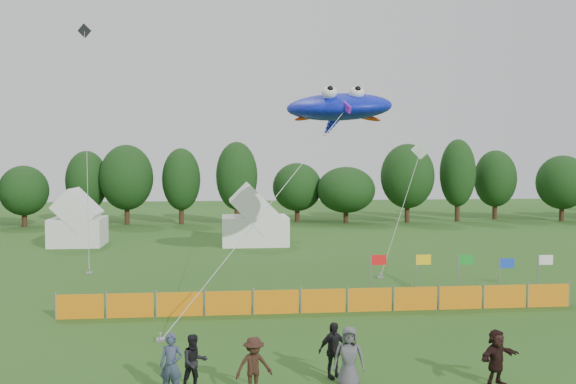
{
  "coord_description": "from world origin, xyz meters",
  "views": [
    {
      "loc": [
        -2.65,
        -18.83,
        6.51
      ],
      "look_at": [
        0.0,
        6.0,
        5.2
      ],
      "focal_mm": 40.0,
      "sensor_mm": 36.0,
      "label": 1
    }
  ],
  "objects": [
    {
      "name": "ground",
      "position": [
        0.0,
        0.0,
        0.0
      ],
      "size": [
        160.0,
        160.0,
        0.0
      ],
      "primitive_type": "plane",
      "color": "#234C16",
      "rests_on": "ground"
    },
    {
      "name": "spectator_a",
      "position": [
        -3.99,
        -1.4,
        0.88
      ],
      "size": [
        0.72,
        0.55,
        1.75
      ],
      "primitive_type": "imported",
      "rotation": [
        0.0,
        0.0,
        -0.23
      ],
      "color": "#313B52",
      "rests_on": "ground"
    },
    {
      "name": "spectator_b",
      "position": [
        -3.39,
        -0.94,
        0.79
      ],
      "size": [
        0.93,
        0.83,
        1.58
      ],
      "primitive_type": "imported",
      "rotation": [
        0.0,
        0.0,
        0.35
      ],
      "color": "black",
      "rests_on": "ground"
    },
    {
      "name": "treeline",
      "position": [
        1.61,
        44.93,
        4.18
      ],
      "size": [
        104.57,
        8.78,
        8.36
      ],
      "color": "#382314",
      "rests_on": "ground"
    },
    {
      "name": "small_kite_dark",
      "position": [
        -10.64,
        21.03,
        8.74
      ],
      "size": [
        1.66,
        5.33,
        14.99
      ],
      "color": "black",
      "rests_on": "ground"
    },
    {
      "name": "tent_right",
      "position": [
        -0.03,
        29.34,
        1.78
      ],
      "size": [
        5.0,
        4.0,
        3.53
      ],
      "color": "white",
      "rests_on": "ground"
    },
    {
      "name": "spectator_d",
      "position": [
        0.66,
        -0.38,
        0.84
      ],
      "size": [
        1.06,
        0.74,
        1.67
      ],
      "primitive_type": "imported",
      "rotation": [
        0.0,
        0.0,
        0.38
      ],
      "color": "black",
      "rests_on": "ground"
    },
    {
      "name": "spectator_c",
      "position": [
        -1.75,
        -1.52,
        0.81
      ],
      "size": [
        1.17,
        0.85,
        1.62
      ],
      "primitive_type": "imported",
      "rotation": [
        0.0,
        0.0,
        0.26
      ],
      "color": "black",
      "rests_on": "ground"
    },
    {
      "name": "small_kite_white",
      "position": [
        8.59,
        18.11,
        5.08
      ],
      "size": [
        4.34,
        4.64,
        7.64
      ],
      "color": "white",
      "rests_on": "ground"
    },
    {
      "name": "flag_row",
      "position": [
        8.09,
        8.87,
        1.45
      ],
      "size": [
        8.73,
        0.55,
        2.23
      ],
      "color": "gray",
      "rests_on": "ground"
    },
    {
      "name": "barrier_fence",
      "position": [
        1.67,
        7.63,
        0.5
      ],
      "size": [
        21.9,
        0.06,
        1.0
      ],
      "color": "orange",
      "rests_on": "ground"
    },
    {
      "name": "spectator_f",
      "position": [
        5.22,
        -1.48,
        0.81
      ],
      "size": [
        1.56,
        1.09,
        1.62
      ],
      "primitive_type": "imported",
      "rotation": [
        0.0,
        0.0,
        0.46
      ],
      "color": "black",
      "rests_on": "ground"
    },
    {
      "name": "stingray_kite",
      "position": [
        3.94,
        16.68,
        9.33
      ],
      "size": [
        12.49,
        20.25,
        10.42
      ],
      "color": "#0F1FD7",
      "rests_on": "ground"
    },
    {
      "name": "spectator_e",
      "position": [
        0.92,
        -1.44,
        0.91
      ],
      "size": [
        0.97,
        0.72,
        1.81
      ],
      "primitive_type": "imported",
      "rotation": [
        0.0,
        0.0,
        -0.18
      ],
      "color": "#4A4A4F",
      "rests_on": "ground"
    },
    {
      "name": "tent_left",
      "position": [
        -13.21,
        30.28,
        1.72
      ],
      "size": [
        3.87,
        3.87,
        3.42
      ],
      "color": "silver",
      "rests_on": "ground"
    }
  ]
}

